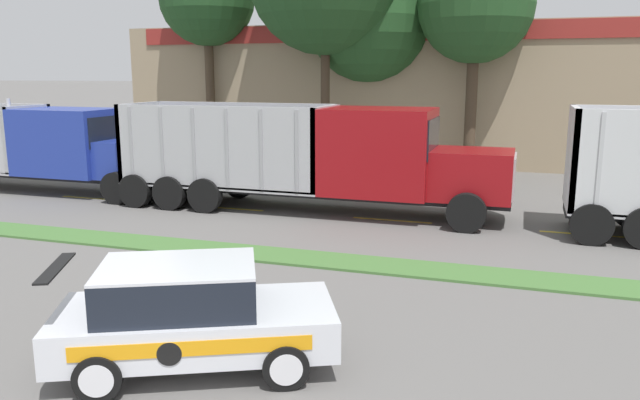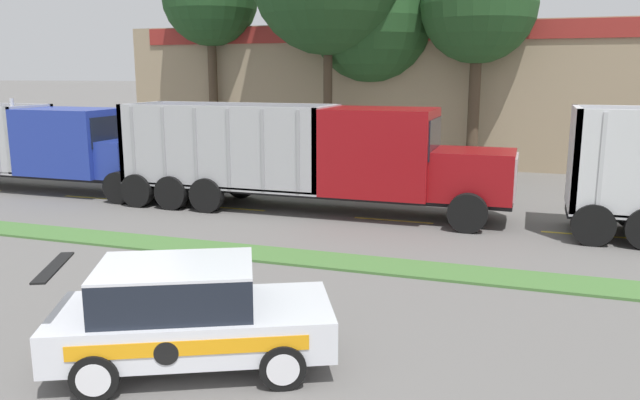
{
  "view_description": "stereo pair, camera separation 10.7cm",
  "coord_description": "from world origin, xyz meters",
  "px_view_note": "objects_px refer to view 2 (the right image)",
  "views": [
    {
      "loc": [
        3.54,
        -4.3,
        4.34
      ],
      "look_at": [
        -0.67,
        8.54,
        1.58
      ],
      "focal_mm": 35.0,
      "sensor_mm": 36.0,
      "label": 1
    },
    {
      "loc": [
        3.64,
        -4.27,
        4.34
      ],
      "look_at": [
        -0.67,
        8.54,
        1.58
      ],
      "focal_mm": 35.0,
      "sensor_mm": 36.0,
      "label": 2
    }
  ],
  "objects_px": {
    "dump_truck_trail": "(43,148)",
    "traffic_cone": "(137,288)",
    "rally_car": "(188,314)",
    "dump_truck_lead": "(345,160)"
  },
  "relations": [
    {
      "from": "dump_truck_trail",
      "to": "rally_car",
      "type": "distance_m",
      "value": 16.6
    },
    {
      "from": "dump_truck_trail",
      "to": "traffic_cone",
      "type": "distance_m",
      "value": 13.72
    },
    {
      "from": "dump_truck_lead",
      "to": "dump_truck_trail",
      "type": "bearing_deg",
      "value": 179.31
    },
    {
      "from": "dump_truck_lead",
      "to": "rally_car",
      "type": "height_order",
      "value": "dump_truck_lead"
    },
    {
      "from": "dump_truck_lead",
      "to": "dump_truck_trail",
      "type": "xyz_separation_m",
      "value": [
        -11.73,
        0.14,
        -0.07
      ]
    },
    {
      "from": "rally_car",
      "to": "traffic_cone",
      "type": "xyz_separation_m",
      "value": [
        -2.22,
        1.89,
        -0.49
      ]
    },
    {
      "from": "dump_truck_lead",
      "to": "rally_car",
      "type": "distance_m",
      "value": 10.85
    },
    {
      "from": "dump_truck_trail",
      "to": "rally_car",
      "type": "bearing_deg",
      "value": -41.25
    },
    {
      "from": "rally_car",
      "to": "traffic_cone",
      "type": "relative_size",
      "value": 6.51
    },
    {
      "from": "dump_truck_lead",
      "to": "dump_truck_trail",
      "type": "distance_m",
      "value": 11.73
    }
  ]
}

